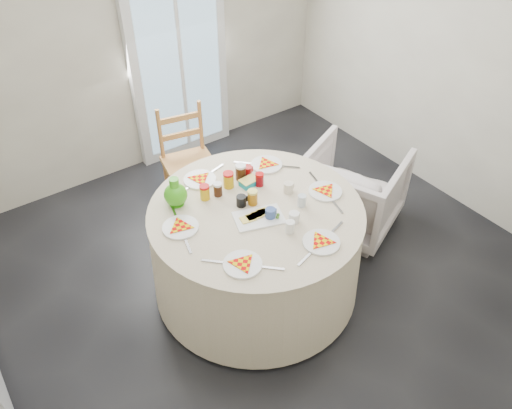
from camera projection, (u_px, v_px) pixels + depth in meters
floor at (267, 276)px, 3.90m from camera, size 4.00×4.00×0.00m
wall_back at (132, 34)px, 4.33m from camera, size 4.00×0.02×2.60m
wall_right at (470, 56)px, 3.98m from camera, size 0.02×4.00×2.60m
glass_door at (178, 53)px, 4.64m from camera, size 1.00×0.08×2.10m
table at (256, 250)px, 3.59m from camera, size 1.51×1.51×0.76m
wooden_chair at (189, 162)px, 4.28m from camera, size 0.49×0.47×0.94m
armchair at (352, 186)px, 4.15m from camera, size 0.95×0.98×0.78m
place_settings at (256, 208)px, 3.34m from camera, size 1.57×1.57×0.02m
jar_cluster at (231, 185)px, 3.46m from camera, size 0.48×0.30×0.13m
butter_tub at (249, 182)px, 3.54m from camera, size 0.13×0.10×0.05m
green_pitcher at (175, 191)px, 3.32m from camera, size 0.20×0.20×0.21m
cheese_platter at (259, 217)px, 3.27m from camera, size 0.37×0.30×0.04m
mugs_glasses at (273, 199)px, 3.36m from camera, size 0.60×0.60×0.09m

